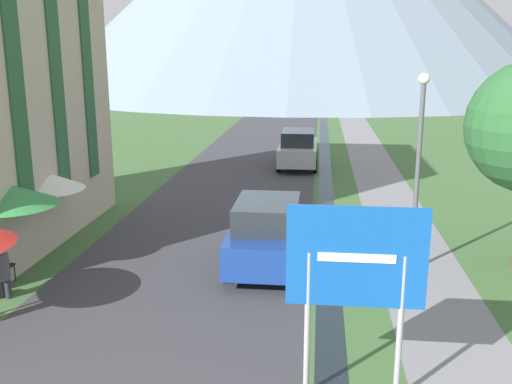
% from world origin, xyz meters
% --- Properties ---
extents(ground_plane, '(160.00, 160.00, 0.00)m').
position_xyz_m(ground_plane, '(0.00, 20.00, 0.00)').
color(ground_plane, '#3D6033').
extents(road, '(6.40, 60.00, 0.01)m').
position_xyz_m(road, '(-2.50, 30.00, 0.00)').
color(road, '#38383D').
rests_on(road, ground_plane).
extents(footpath, '(2.20, 60.00, 0.01)m').
position_xyz_m(footpath, '(3.60, 30.00, 0.00)').
color(footpath, slate).
rests_on(footpath, ground_plane).
extents(drainage_channel, '(0.60, 60.00, 0.00)m').
position_xyz_m(drainage_channel, '(1.20, 30.00, 0.00)').
color(drainage_channel, black).
rests_on(drainage_channel, ground_plane).
extents(road_sign, '(2.18, 0.11, 3.26)m').
position_xyz_m(road_sign, '(1.50, 4.67, 2.19)').
color(road_sign, '#9E9EA3').
rests_on(road_sign, ground_plane).
extents(parked_car_near, '(1.98, 4.05, 1.82)m').
position_xyz_m(parked_car_near, '(-0.40, 10.42, 0.91)').
color(parked_car_near, navy).
rests_on(parked_car_near, ground_plane).
extents(parked_car_far, '(1.90, 4.38, 1.82)m').
position_xyz_m(parked_car_far, '(-0.14, 23.83, 0.91)').
color(parked_car_far, '#B2B2B7').
rests_on(parked_car_far, ground_plane).
extents(cafe_chair_middle, '(0.40, 0.40, 0.85)m').
position_xyz_m(cafe_chair_middle, '(-6.69, 8.42, 0.51)').
color(cafe_chair_middle, black).
rests_on(cafe_chair_middle, ground_plane).
extents(cafe_umbrella_middle_green, '(2.36, 2.36, 2.35)m').
position_xyz_m(cafe_umbrella_middle_green, '(-6.71, 9.17, 2.08)').
color(cafe_umbrella_middle_green, '#B7B2A8').
rests_on(cafe_umbrella_middle_green, ground_plane).
extents(cafe_umbrella_rear_white, '(2.30, 2.30, 2.25)m').
position_xyz_m(cafe_umbrella_rear_white, '(-6.87, 11.19, 1.99)').
color(cafe_umbrella_rear_white, '#B7B2A8').
rests_on(cafe_umbrella_rear_white, ground_plane).
extents(person_seated_far, '(0.32, 0.32, 1.27)m').
position_xyz_m(person_seated_far, '(-6.24, 7.71, 0.70)').
color(person_seated_far, '#282833').
rests_on(person_seated_far, ground_plane).
extents(streetlamp, '(0.28, 0.28, 5.03)m').
position_xyz_m(streetlamp, '(3.34, 10.50, 2.99)').
color(streetlamp, '#515156').
rests_on(streetlamp, ground_plane).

